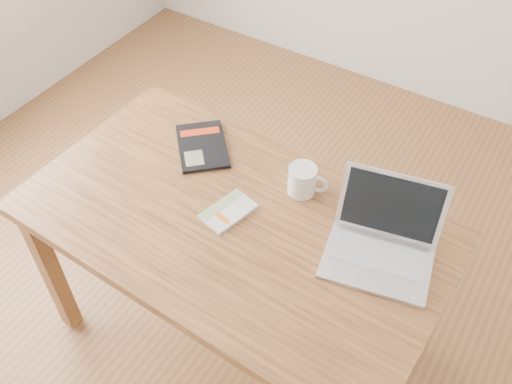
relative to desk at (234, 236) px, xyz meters
The scene contains 6 objects.
room 0.70m from the desk, 126.38° to the right, with size 4.04×4.04×2.70m.
desk is the anchor object (origin of this frame).
white_guidebook 0.10m from the desk, 151.69° to the left, with size 0.14×0.19×0.02m.
black_guidebook 0.38m from the desk, 141.41° to the left, with size 0.30×0.30×0.01m.
laptop 0.49m from the desk, 15.99° to the left, with size 0.37×0.35×0.21m.
coffee_mug 0.30m from the desk, 60.38° to the left, with size 0.14×0.10×0.10m.
Camera 1 is at (0.64, -0.95, 2.14)m, focal length 40.00 mm.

